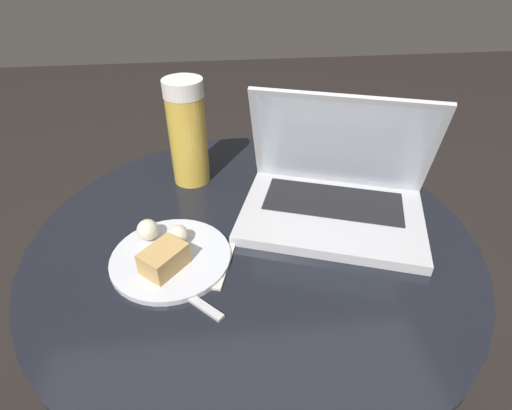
% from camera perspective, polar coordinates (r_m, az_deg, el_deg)
% --- Properties ---
extents(ground_plane, '(6.00, 6.00, 0.00)m').
position_cam_1_polar(ground_plane, '(1.11, -0.29, -26.32)').
color(ground_plane, black).
extents(table, '(0.75, 0.75, 0.54)m').
position_cam_1_polar(table, '(0.78, -0.39, -12.00)').
color(table, black).
rests_on(table, ground_plane).
extents(napkin, '(0.17, 0.14, 0.00)m').
position_cam_1_polar(napkin, '(0.64, -10.28, -7.77)').
color(napkin, silver).
rests_on(napkin, table).
extents(laptop, '(0.37, 0.31, 0.22)m').
position_cam_1_polar(laptop, '(0.72, 11.15, 1.92)').
color(laptop, silver).
rests_on(laptop, table).
extents(beer_glass, '(0.07, 0.07, 0.21)m').
position_cam_1_polar(beer_glass, '(0.79, -9.74, 10.13)').
color(beer_glass, gold).
rests_on(beer_glass, table).
extents(snack_plate, '(0.19, 0.19, 0.05)m').
position_cam_1_polar(snack_plate, '(0.64, -12.46, -6.83)').
color(snack_plate, silver).
rests_on(snack_plate, table).
extents(fork, '(0.13, 0.13, 0.00)m').
position_cam_1_polar(fork, '(0.61, -12.00, -11.05)').
color(fork, silver).
rests_on(fork, table).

